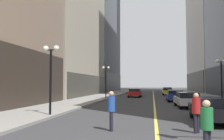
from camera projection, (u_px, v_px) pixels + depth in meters
The scene contains 18 objects.
ground_plane at pixel (154, 96), 39.35m from camera, with size 200.00×200.00×0.00m, color #38383A.
sidewalk_left at pixel (104, 96), 40.71m from camera, with size 4.50×78.00×0.15m, color gray.
sidewalk_right at pixel (207, 96), 37.99m from camera, with size 4.50×78.00×0.15m, color gray.
lane_centre_stripe at pixel (154, 96), 39.35m from camera, with size 0.16×70.00×0.01m, color #E5D64C.
building_left_mid at pixel (56, 12), 42.49m from camera, with size 12.94×24.00×29.37m.
building_left_far at pixel (95, 4), 68.04m from camera, with size 11.22×26.00×49.56m.
car_black at pixel (212, 109), 12.70m from camera, with size 1.89×4.55×1.32m.
car_silver at pixel (187, 99), 20.83m from camera, with size 1.90×4.69×1.32m.
car_blue at pixel (175, 95), 28.17m from camera, with size 1.86×4.27×1.32m.
car_red at pixel (135, 92), 37.67m from camera, with size 1.99×4.48×1.32m.
car_yellow at pixel (167, 91), 44.46m from camera, with size 1.80×4.18×1.32m.
car_navy at pixel (167, 90), 53.64m from camera, with size 2.03×4.13×1.32m.
pedestrian_in_green_parka at pixel (207, 124), 6.64m from camera, with size 0.48×0.48×1.59m.
pedestrian_in_red_jacket at pixel (196, 110), 10.01m from camera, with size 0.48×0.48×1.65m.
pedestrian_in_blue_hoodie at pixel (111, 108), 10.48m from camera, with size 0.42×0.42×1.72m.
street_lamp_left_near at pixel (51, 64), 15.03m from camera, with size 1.06×0.36×4.43m.
street_lamp_left_far at pixel (106, 75), 32.82m from camera, with size 1.06×0.36×4.43m.
street_lamp_right_mid at pixel (221, 71), 23.25m from camera, with size 1.06×0.36×4.43m.
Camera 1 is at (-0.16, -5.11, 2.03)m, focal length 38.73 mm.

